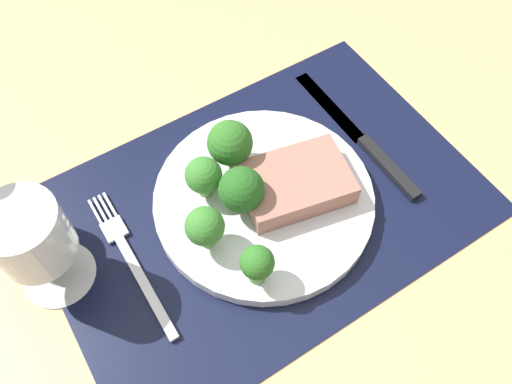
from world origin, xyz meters
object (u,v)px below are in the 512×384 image
Objects in this scene: plate at (264,199)px; steak at (295,183)px; knife at (365,142)px; wine_glass at (32,239)px; fork at (131,260)px.

steak is at bearing -19.37° from plate.
plate reaches higher than knife.
steak is 0.93× the size of wine_glass.
plate is at bearing -7.35° from fork.
knife reaches higher than fork.
steak is 0.61× the size of fork.
knife is (11.67, 1.69, -2.70)cm from steak.
knife is at bearing 2.03° from plate.
fork is 10.85cm from wine_glass.
steak is at bearing -172.14° from knife.
wine_glass reaches higher than fork.
knife is 38.69cm from wine_glass.
steak is 27.06cm from wine_glass.
fork is at bearing 174.84° from plate.
plate is 4.14cm from steak.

